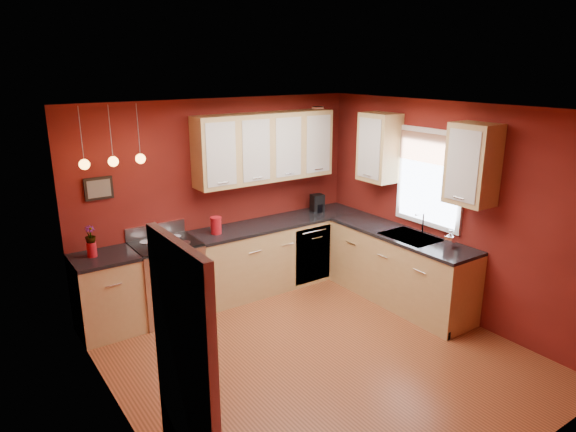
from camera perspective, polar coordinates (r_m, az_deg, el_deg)
floor at (r=5.71m, az=3.16°, el=-15.26°), size 4.20×4.20×0.00m
ceiling at (r=4.88m, az=3.65°, el=11.70°), size 4.00×4.20×0.02m
wall_back at (r=6.85m, az=-7.49°, el=1.96°), size 4.00×0.02×2.60m
wall_front at (r=3.86m, az=23.31°, el=-11.18°), size 4.00×0.02×2.60m
wall_left at (r=4.30m, az=-18.34°, el=-7.77°), size 0.02×4.20×2.60m
wall_right at (r=6.52m, az=17.37°, el=0.59°), size 0.02×4.20×2.60m
base_cabinets_back_left at (r=6.32m, az=-19.42°, el=-8.36°), size 0.70×0.60×0.90m
base_cabinets_back_right at (r=7.21m, az=-0.97°, el=-4.24°), size 2.54×0.60×0.90m
base_cabinets_right at (r=6.85m, az=12.24°, el=-5.79°), size 0.60×2.10×0.90m
counter_back_left at (r=6.14m, az=-19.83°, el=-4.37°), size 0.70×0.62×0.04m
counter_back_right at (r=7.06m, az=-0.98°, el=-0.67°), size 2.54×0.62×0.04m
counter_right at (r=6.69m, az=12.48°, el=-2.06°), size 0.62×2.10×0.04m
gas_range at (r=6.50m, az=-13.23°, el=-6.80°), size 0.76×0.64×1.11m
dishwasher_front at (r=7.20m, az=2.78°, el=-4.31°), size 0.60×0.02×0.80m
sink at (r=6.60m, az=13.44°, el=-2.44°), size 0.50×0.70×0.33m
window at (r=6.60m, az=15.48°, el=4.39°), size 0.06×1.02×1.22m
door_left_wall at (r=3.44m, az=-11.19°, el=-18.99°), size 0.12×0.82×2.05m
upper_cabinets_back at (r=6.86m, az=-2.52°, el=7.65°), size 2.00×0.35×0.90m
upper_cabinets_right at (r=6.45m, az=14.63°, el=6.56°), size 0.35×1.95×0.90m
wall_picture at (r=6.22m, az=-20.29°, el=2.89°), size 0.32×0.03×0.26m
pendant_lights at (r=5.86m, az=-18.85°, el=5.84°), size 0.71×0.11×0.66m
red_canister at (r=6.55m, az=-8.00°, el=-1.03°), size 0.15×0.15×0.22m
red_vase at (r=6.13m, az=-20.97°, el=-3.50°), size 0.11×0.11×0.17m
flowers at (r=6.08m, az=-21.13°, el=-2.00°), size 0.14×0.14×0.21m
coffee_maker at (r=7.48m, az=3.30°, el=1.38°), size 0.19×0.19×0.25m
soap_pump at (r=6.27m, az=17.55°, el=-2.46°), size 0.12×0.12×0.22m
dish_towel at (r=6.18m, az=-12.79°, el=-7.66°), size 0.21×0.01×0.29m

